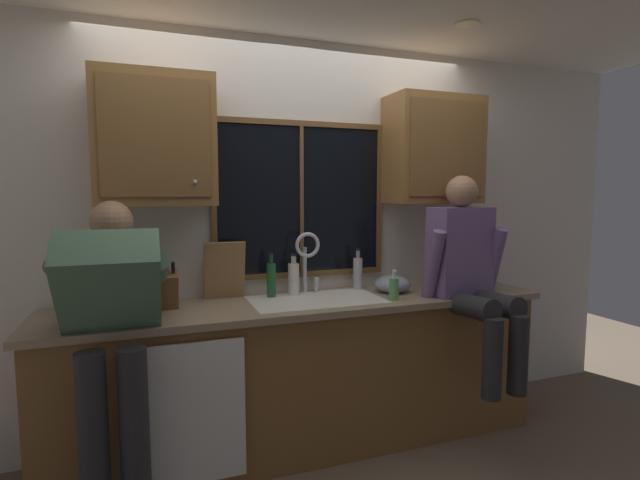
{
  "coord_description": "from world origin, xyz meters",
  "views": [
    {
      "loc": [
        -0.9,
        -2.98,
        1.57
      ],
      "look_at": [
        0.09,
        -0.3,
        1.29
      ],
      "focal_mm": 26.54,
      "sensor_mm": 36.0,
      "label": 1
    }
  ],
  "objects_px": {
    "person_standing": "(112,325)",
    "bottle_green_glass": "(358,273)",
    "bottle_amber_small": "(271,279)",
    "soap_dispenser": "(394,288)",
    "knife_block": "(167,290)",
    "person_sitting_on_counter": "(469,268)",
    "bottle_tall_clear": "(294,278)",
    "cutting_board": "(225,271)",
    "mixing_bowl": "(393,284)"
  },
  "relations": [
    {
      "from": "soap_dispenser",
      "to": "bottle_tall_clear",
      "type": "bearing_deg",
      "value": 147.24
    },
    {
      "from": "knife_block",
      "to": "bottle_amber_small",
      "type": "bearing_deg",
      "value": 8.97
    },
    {
      "from": "bottle_tall_clear",
      "to": "bottle_amber_small",
      "type": "relative_size",
      "value": 0.95
    },
    {
      "from": "person_sitting_on_counter",
      "to": "cutting_board",
      "type": "xyz_separation_m",
      "value": [
        -1.44,
        0.48,
        -0.01
      ]
    },
    {
      "from": "bottle_amber_small",
      "to": "bottle_green_glass",
      "type": "bearing_deg",
      "value": 3.35
    },
    {
      "from": "bottle_green_glass",
      "to": "bottle_tall_clear",
      "type": "distance_m",
      "value": 0.46
    },
    {
      "from": "knife_block",
      "to": "cutting_board",
      "type": "distance_m",
      "value": 0.38
    },
    {
      "from": "person_standing",
      "to": "bottle_green_glass",
      "type": "relative_size",
      "value": 5.53
    },
    {
      "from": "bottle_green_glass",
      "to": "bottle_tall_clear",
      "type": "relative_size",
      "value": 1.05
    },
    {
      "from": "person_standing",
      "to": "bottle_green_glass",
      "type": "height_order",
      "value": "person_standing"
    },
    {
      "from": "cutting_board",
      "to": "bottle_amber_small",
      "type": "relative_size",
      "value": 1.3
    },
    {
      "from": "knife_block",
      "to": "bottle_tall_clear",
      "type": "relative_size",
      "value": 1.22
    },
    {
      "from": "knife_block",
      "to": "bottle_amber_small",
      "type": "xyz_separation_m",
      "value": [
        0.63,
        0.1,
        0.01
      ]
    },
    {
      "from": "person_sitting_on_counter",
      "to": "knife_block",
      "type": "distance_m",
      "value": 1.82
    },
    {
      "from": "person_sitting_on_counter",
      "to": "soap_dispenser",
      "type": "height_order",
      "value": "person_sitting_on_counter"
    },
    {
      "from": "person_standing",
      "to": "cutting_board",
      "type": "xyz_separation_m",
      "value": [
        0.61,
        0.51,
        0.15
      ]
    },
    {
      "from": "person_standing",
      "to": "knife_block",
      "type": "height_order",
      "value": "person_standing"
    },
    {
      "from": "person_standing",
      "to": "bottle_amber_small",
      "type": "distance_m",
      "value": 1.0
    },
    {
      "from": "knife_block",
      "to": "bottle_green_glass",
      "type": "relative_size",
      "value": 1.16
    },
    {
      "from": "mixing_bowl",
      "to": "cutting_board",
      "type": "bearing_deg",
      "value": 170.62
    },
    {
      "from": "mixing_bowl",
      "to": "knife_block",
      "type": "bearing_deg",
      "value": 178.88
    },
    {
      "from": "soap_dispenser",
      "to": "person_standing",
      "type": "bearing_deg",
      "value": -175.15
    },
    {
      "from": "cutting_board",
      "to": "bottle_tall_clear",
      "type": "bearing_deg",
      "value": -4.64
    },
    {
      "from": "person_standing",
      "to": "knife_block",
      "type": "relative_size",
      "value": 4.76
    },
    {
      "from": "knife_block",
      "to": "bottle_amber_small",
      "type": "distance_m",
      "value": 0.63
    },
    {
      "from": "person_sitting_on_counter",
      "to": "bottle_green_glass",
      "type": "bearing_deg",
      "value": 139.4
    },
    {
      "from": "person_standing",
      "to": "bottle_amber_small",
      "type": "xyz_separation_m",
      "value": [
        0.89,
        0.46,
        0.08
      ]
    },
    {
      "from": "cutting_board",
      "to": "person_sitting_on_counter",
      "type": "bearing_deg",
      "value": -18.57
    },
    {
      "from": "person_standing",
      "to": "person_sitting_on_counter",
      "type": "bearing_deg",
      "value": 0.81
    },
    {
      "from": "person_sitting_on_counter",
      "to": "bottle_tall_clear",
      "type": "bearing_deg",
      "value": 156.0
    },
    {
      "from": "person_sitting_on_counter",
      "to": "knife_block",
      "type": "bearing_deg",
      "value": 169.39
    },
    {
      "from": "bottle_green_glass",
      "to": "bottle_amber_small",
      "type": "xyz_separation_m",
      "value": [
        -0.61,
        -0.04,
        0.0
      ]
    },
    {
      "from": "person_sitting_on_counter",
      "to": "cutting_board",
      "type": "bearing_deg",
      "value": 161.43
    },
    {
      "from": "person_sitting_on_counter",
      "to": "bottle_amber_small",
      "type": "relative_size",
      "value": 4.54
    },
    {
      "from": "person_standing",
      "to": "person_sitting_on_counter",
      "type": "distance_m",
      "value": 2.05
    },
    {
      "from": "bottle_tall_clear",
      "to": "soap_dispenser",
      "type": "bearing_deg",
      "value": -32.76
    },
    {
      "from": "knife_block",
      "to": "mixing_bowl",
      "type": "height_order",
      "value": "knife_block"
    },
    {
      "from": "person_standing",
      "to": "bottle_amber_small",
      "type": "bearing_deg",
      "value": 27.48
    },
    {
      "from": "mixing_bowl",
      "to": "soap_dispenser",
      "type": "distance_m",
      "value": 0.23
    },
    {
      "from": "mixing_bowl",
      "to": "bottle_tall_clear",
      "type": "bearing_deg",
      "value": 167.48
    },
    {
      "from": "mixing_bowl",
      "to": "bottle_tall_clear",
      "type": "relative_size",
      "value": 0.88
    },
    {
      "from": "knife_block",
      "to": "mixing_bowl",
      "type": "xyz_separation_m",
      "value": [
        1.41,
        -0.03,
        -0.06
      ]
    },
    {
      "from": "person_standing",
      "to": "bottle_tall_clear",
      "type": "xyz_separation_m",
      "value": [
        1.04,
        0.48,
        0.08
      ]
    },
    {
      "from": "cutting_board",
      "to": "bottle_green_glass",
      "type": "relative_size",
      "value": 1.3
    },
    {
      "from": "person_sitting_on_counter",
      "to": "knife_block",
      "type": "height_order",
      "value": "person_sitting_on_counter"
    },
    {
      "from": "bottle_amber_small",
      "to": "soap_dispenser",
      "type": "bearing_deg",
      "value": -25.64
    },
    {
      "from": "mixing_bowl",
      "to": "soap_dispenser",
      "type": "bearing_deg",
      "value": -117.09
    },
    {
      "from": "person_standing",
      "to": "cutting_board",
      "type": "distance_m",
      "value": 0.81
    },
    {
      "from": "soap_dispenser",
      "to": "bottle_amber_small",
      "type": "bearing_deg",
      "value": 154.36
    },
    {
      "from": "person_standing",
      "to": "soap_dispenser",
      "type": "xyz_separation_m",
      "value": [
        1.57,
        0.13,
        0.04
      ]
    }
  ]
}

